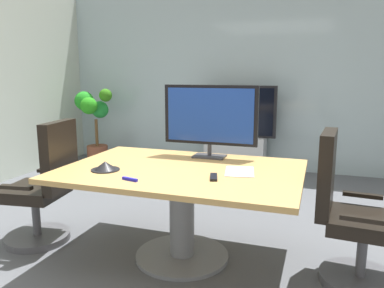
{
  "coord_description": "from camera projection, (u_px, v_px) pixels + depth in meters",
  "views": [
    {
      "loc": [
        1.07,
        -2.64,
        1.49
      ],
      "look_at": [
        0.06,
        0.29,
        0.9
      ],
      "focal_mm": 35.17,
      "sensor_mm": 36.0,
      "label": 1
    }
  ],
  "objects": [
    {
      "name": "conference_table",
      "position": [
        182.0,
        191.0,
        2.99
      ],
      "size": [
        1.85,
        1.26,
        0.75
      ],
      "color": "#B2894C",
      "rests_on": "ground"
    },
    {
      "name": "wall_display_unit",
      "position": [
        235.0,
        143.0,
        5.7
      ],
      "size": [
        1.2,
        0.36,
        1.31
      ],
      "color": "#B7BABC",
      "rests_on": "ground"
    },
    {
      "name": "conference_phone",
      "position": [
        105.0,
        166.0,
        2.89
      ],
      "size": [
        0.22,
        0.22,
        0.07
      ],
      "color": "black",
      "rests_on": "conference_table"
    },
    {
      "name": "office_chair_right",
      "position": [
        349.0,
        221.0,
        2.66
      ],
      "size": [
        0.61,
        0.59,
        1.09
      ],
      "rotation": [
        0.0,
        0.0,
        1.49
      ],
      "color": "#4C4C51",
      "rests_on": "ground"
    },
    {
      "name": "whiteboard_marker",
      "position": [
        130.0,
        179.0,
        2.61
      ],
      "size": [
        0.13,
        0.05,
        0.02
      ],
      "primitive_type": "cube",
      "rotation": [
        0.0,
        0.0,
        -0.23
      ],
      "color": "#1919A5",
      "rests_on": "conference_table"
    },
    {
      "name": "remote_control",
      "position": [
        214.0,
        177.0,
        2.67
      ],
      "size": [
        0.09,
        0.18,
        0.02
      ],
      "primitive_type": "cube",
      "rotation": [
        0.0,
        0.0,
        0.27
      ],
      "color": "black",
      "rests_on": "conference_table"
    },
    {
      "name": "tv_monitor",
      "position": [
        210.0,
        117.0,
        3.28
      ],
      "size": [
        0.84,
        0.18,
        0.64
      ],
      "color": "#333338",
      "rests_on": "conference_table"
    },
    {
      "name": "paper_notepad",
      "position": [
        240.0,
        172.0,
        2.84
      ],
      "size": [
        0.26,
        0.33,
        0.01
      ],
      "primitive_type": "cube",
      "rotation": [
        0.0,
        0.0,
        0.19
      ],
      "color": "white",
      "rests_on": "conference_table"
    },
    {
      "name": "wall_back_glass_partition",
      "position": [
        250.0,
        78.0,
        5.81
      ],
      "size": [
        6.23,
        0.1,
        2.83
      ],
      "primitive_type": "cube",
      "color": "#9EB2B7",
      "rests_on": "ground"
    },
    {
      "name": "office_chair_left",
      "position": [
        44.0,
        193.0,
        3.3
      ],
      "size": [
        0.62,
        0.6,
        1.09
      ],
      "rotation": [
        0.0,
        0.0,
        -1.44
      ],
      "color": "#4C4C51",
      "rests_on": "ground"
    },
    {
      "name": "ground_plane",
      "position": [
        174.0,
        258.0,
        3.07
      ],
      "size": [
        7.47,
        7.47,
        0.0
      ],
      "primitive_type": "plane",
      "color": "#515459"
    },
    {
      "name": "potted_plant",
      "position": [
        94.0,
        119.0,
        6.19
      ],
      "size": [
        0.68,
        0.55,
        1.24
      ],
      "color": "brown",
      "rests_on": "ground"
    }
  ]
}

